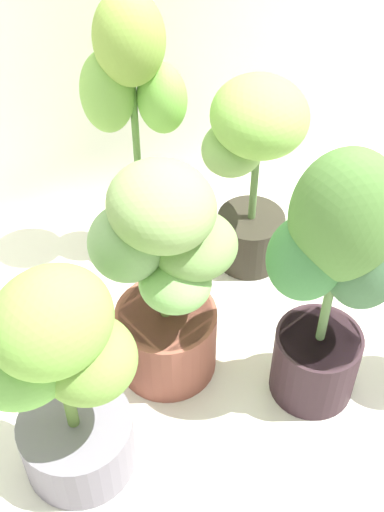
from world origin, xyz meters
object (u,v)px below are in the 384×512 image
potted_plant_center (164,276)px  potted_plant_front_right (334,275)px  potted_plant_back_right (252,159)px  potted_plant_back_center (134,120)px  potted_plant_front_left (59,376)px

potted_plant_center → potted_plant_front_right: 0.41m
potted_plant_front_right → potted_plant_back_right: bearing=88.7°
potted_plant_back_right → potted_plant_front_right: bearing=-91.3°
potted_plant_center → potted_plant_back_center: size_ratio=0.78×
potted_plant_front_right → potted_plant_center: bearing=150.9°
potted_plant_center → potted_plant_front_left: (-0.30, -0.21, -0.00)m
potted_plant_center → potted_plant_back_right: potted_plant_center is taller
potted_plant_center → potted_plant_front_right: bearing=-29.1°
potted_plant_back_center → potted_plant_back_right: size_ratio=1.33×
potted_plant_center → potted_plant_back_center: bearing=82.4°
potted_plant_front_right → potted_plant_back_center: 0.74m
potted_plant_center → potted_plant_front_right: size_ratio=0.86×
potted_plant_back_center → potted_plant_center: bearing=-97.6°
potted_plant_front_left → potted_plant_back_right: (0.66, 0.53, 0.04)m
potted_plant_front_right → potted_plant_back_center: potted_plant_back_center is taller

